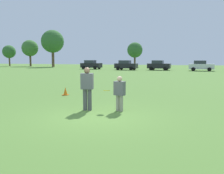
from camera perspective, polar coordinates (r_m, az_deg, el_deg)
ground_plane at (r=8.99m, az=-3.77°, el=-7.06°), size 147.43×147.43×0.00m
player_thrower at (r=9.91m, az=-5.99°, el=0.18°), size 0.55×0.39×1.80m
player_defender at (r=9.72m, az=1.82°, el=-1.14°), size 0.49×0.36×1.45m
frisbee at (r=9.69m, az=-1.34°, el=-0.86°), size 0.27×0.27×0.07m
traffic_cone at (r=14.32m, az=-11.14°, el=-1.02°), size 0.32×0.32×0.48m
parked_car_near_left at (r=48.96m, az=-5.06°, el=5.39°), size 4.33×2.46×1.82m
parked_car_mid_left at (r=45.37m, az=3.35°, el=5.29°), size 4.33×2.46×1.82m
parked_car_center at (r=45.43m, az=11.18°, el=5.18°), size 4.33×2.46×1.82m
parked_car_mid_right at (r=44.49m, az=20.66°, el=4.83°), size 4.33×2.46×1.82m
tree_west_oak at (r=73.11m, az=-23.52°, el=7.77°), size 3.61×3.61×5.86m
tree_west_maple at (r=69.41m, az=-19.13°, el=8.80°), size 4.43×4.43×7.20m
tree_center_elm at (r=63.97m, az=-14.11°, el=10.55°), size 5.82×5.82×9.45m
tree_east_birch at (r=59.63m, az=5.53°, el=8.82°), size 3.79×3.79×6.15m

